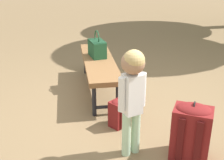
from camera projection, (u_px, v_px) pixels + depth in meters
ground_plane at (120, 116)px, 3.43m from camera, size 40.00×40.00×0.00m
park_bench at (99, 64)px, 3.95m from camera, size 1.64×0.64×0.45m
handbag at (97, 48)px, 4.01m from camera, size 0.33×0.19×0.37m
child_standing at (132, 87)px, 2.52m from camera, size 0.21×0.27×1.02m
backpack_large at (191, 130)px, 2.63m from camera, size 0.40×0.42×0.57m
backpack_small at (119, 112)px, 3.17m from camera, size 0.23×0.25×0.34m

